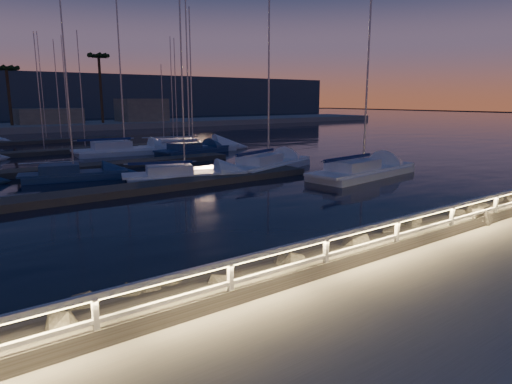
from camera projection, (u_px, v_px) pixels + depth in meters
ground at (374, 258)px, 13.25m from camera, size 400.00×400.00×0.00m
harbor_water at (74, 166)px, 38.00m from camera, size 400.00×440.00×0.60m
guard_rail at (374, 233)px, 13.05m from camera, size 44.11×0.12×1.06m
riprap at (335, 254)px, 14.21m from camera, size 26.61×2.58×1.17m
floating_docks at (70, 158)px, 38.90m from camera, size 22.00×36.00×0.40m
palm_center at (6, 70)px, 70.07m from camera, size 3.00×3.00×9.70m
palm_right at (99, 59)px, 77.00m from camera, size 3.00×3.00×12.20m
sailboat_c at (267, 164)px, 33.45m from camera, size 9.16×5.41×15.05m
sailboat_d at (361, 170)px, 30.47m from camera, size 9.70×4.01×15.94m
sailboat_f at (71, 174)px, 29.42m from camera, size 6.80×3.44×11.17m
sailboat_g at (191, 149)px, 43.14m from camera, size 8.15×4.08×13.32m
sailboat_h at (182, 174)px, 29.15m from camera, size 8.03×4.57×13.12m
sailboat_k at (122, 150)px, 42.45m from camera, size 9.51×3.79×15.72m
sailboat_l at (187, 146)px, 45.47m from camera, size 9.99×5.05×16.29m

